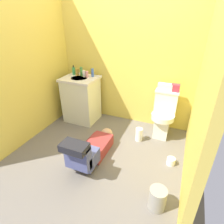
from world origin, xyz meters
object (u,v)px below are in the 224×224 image
(bottle_white, at_px, (84,74))
(toiletry_bag, at_px, (175,88))
(bottle_amber, at_px, (77,72))
(toilet_paper_roll, at_px, (171,161))
(trash_can, at_px, (157,199))
(bottle_blue, at_px, (93,73))
(bottle_green, at_px, (81,71))
(soap_dispenser, at_px, (74,71))
(toilet, at_px, (164,115))
(tissue_box, at_px, (165,87))
(vanity_cabinet, at_px, (81,99))
(paper_towel_roll, at_px, (139,135))
(person_plumber, at_px, (91,149))
(bottle_pink, at_px, (87,74))
(faucet, at_px, (84,73))

(bottle_white, bearing_deg, toiletry_bag, 3.15)
(bottle_amber, relative_size, toilet_paper_roll, 1.04)
(bottle_amber, relative_size, trash_can, 0.46)
(trash_can, xyz_separation_m, toilet_paper_roll, (0.06, 0.70, -0.08))
(bottle_amber, distance_m, bottle_blue, 0.29)
(bottle_green, height_order, trash_can, bottle_green)
(soap_dispenser, distance_m, bottle_green, 0.16)
(trash_can, bearing_deg, toilet_paper_roll, 85.11)
(toilet, height_order, bottle_white, bottle_white)
(tissue_box, height_order, bottle_amber, bottle_amber)
(vanity_cabinet, height_order, paper_towel_roll, vanity_cabinet)
(soap_dispenser, distance_m, toilet_paper_roll, 2.21)
(person_plumber, height_order, soap_dispenser, soap_dispenser)
(bottle_green, distance_m, trash_can, 2.33)
(toilet, bearing_deg, person_plumber, -128.26)
(bottle_pink, relative_size, bottle_blue, 0.75)
(soap_dispenser, distance_m, trash_can, 2.46)
(person_plumber, xyz_separation_m, bottle_amber, (-0.79, 1.03, 0.70))
(bottle_amber, height_order, toilet_paper_roll, bottle_amber)
(bottle_green, xyz_separation_m, bottle_white, (0.07, -0.04, -0.02))
(bottle_blue, bearing_deg, toiletry_bag, 0.53)
(bottle_amber, height_order, bottle_pink, bottle_amber)
(vanity_cabinet, relative_size, faucet, 8.20)
(person_plumber, bearing_deg, vanity_cabinet, 126.28)
(trash_can, height_order, toilet_paper_roll, trash_can)
(vanity_cabinet, xyz_separation_m, toiletry_bag, (1.58, 0.15, 0.39))
(bottle_green, bearing_deg, bottle_pink, -16.64)
(faucet, xyz_separation_m, paper_towel_roll, (1.17, -0.40, -0.76))
(vanity_cabinet, distance_m, toilet_paper_roll, 1.86)
(bottle_pink, bearing_deg, toilet, -0.26)
(toilet, relative_size, bottle_white, 6.87)
(person_plumber, height_order, tissue_box, tissue_box)
(faucet, distance_m, soap_dispenser, 0.19)
(person_plumber, bearing_deg, paper_towel_roll, 54.33)
(soap_dispenser, distance_m, bottle_blue, 0.37)
(tissue_box, distance_m, bottle_blue, 1.25)
(bottle_blue, bearing_deg, toilet, -3.44)
(bottle_pink, distance_m, toilet_paper_roll, 1.93)
(faucet, distance_m, bottle_white, 0.09)
(bottle_pink, relative_size, paper_towel_roll, 0.49)
(faucet, bearing_deg, paper_towel_roll, -18.68)
(bottle_white, relative_size, paper_towel_roll, 0.51)
(faucet, bearing_deg, bottle_pink, -33.22)
(toilet_paper_roll, bearing_deg, person_plumber, -162.73)
(person_plumber, relative_size, bottle_white, 9.75)
(bottle_pink, bearing_deg, faucet, 146.78)
(tissue_box, bearing_deg, vanity_cabinet, -173.86)
(bottle_pink, xyz_separation_m, paper_towel_roll, (1.07, -0.33, -0.77))
(toiletry_bag, height_order, bottle_white, bottle_white)
(tissue_box, distance_m, trash_can, 1.63)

